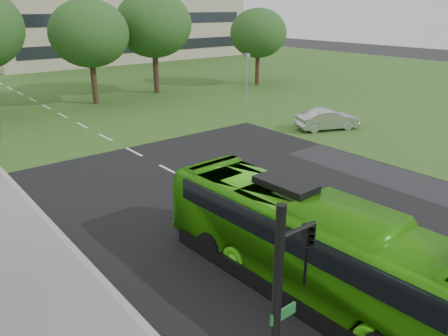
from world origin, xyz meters
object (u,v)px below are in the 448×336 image
Objects in this scene: tree_park_c at (89,34)px; tree_park_e at (258,33)px; sedan at (327,119)px; camera_pole at (247,74)px; traffic_light at (283,328)px; bus at (310,244)px; tree_park_d at (153,25)px.

tree_park_c is 1.10× the size of tree_park_e.
sedan is (9.21, -18.57, -5.32)m from tree_park_c.
traffic_light is at bearing -107.97° from camera_pole.
tree_park_e is at bearing 65.56° from camera_pole.
bus is (-6.15, -30.08, -4.54)m from tree_park_c.
tree_park_c is at bearing 88.45° from traffic_light.
sedan is at bearing -64.22° from camera_pole.
tree_park_e reaches higher than sedan.
sedan is at bearing -83.48° from tree_park_d.
bus is 1.96× the size of traffic_light.
traffic_light is at bearing 148.70° from sedan.
tree_park_d is 39.14m from traffic_light.
camera_pole is (1.79, -11.54, -3.57)m from tree_park_d.
bus is at bearing -130.54° from tree_park_e.
traffic_light is 30.37m from camera_pole.
tree_park_c is 2.00× the size of sedan.
tree_park_c is at bearing 175.12° from tree_park_e.
tree_park_d is at bearing 121.40° from camera_pole.
tree_park_d is 1.74× the size of traffic_light.
tree_park_e reaches higher than bus.
tree_park_e is 43.36m from traffic_light.
tree_park_e reaches higher than traffic_light.
traffic_light reaches higher than sedan.
camera_pole is at bearing -49.97° from tree_park_c.
bus is 2.34× the size of camera_pole.
camera_pole is at bearing 50.53° from bus.
tree_park_d reaches higher than tree_park_c.
tree_park_e is at bearing 47.13° from bus.
tree_park_e is 13.23m from camera_pole.
camera_pole is (-0.46, 8.15, 2.28)m from sedan.
sedan is at bearing -63.63° from tree_park_c.
tree_park_c is 0.82× the size of bus.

